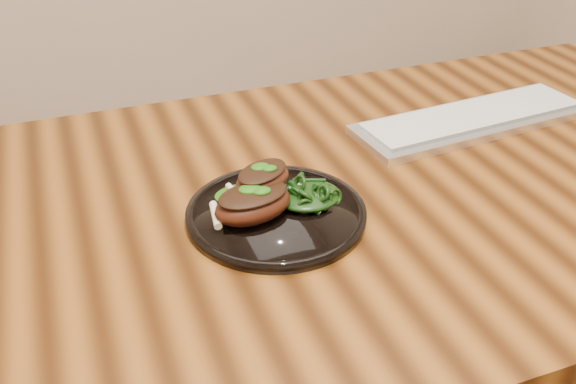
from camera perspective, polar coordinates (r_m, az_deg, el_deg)
The scene contains 7 objects.
desk at distance 0.99m, azimuth 2.80°, elevation -4.02°, with size 1.60×0.80×0.75m.
plate at distance 0.88m, azimuth -1.06°, elevation -1.91°, with size 0.25×0.25×0.01m.
lamb_chop_front at distance 0.84m, azimuth -3.18°, elevation -0.98°, with size 0.12×0.09×0.05m.
lamb_chop_back at distance 0.87m, azimuth -2.32°, elevation 1.21°, with size 0.11×0.10×0.04m.
herb_smear at distance 0.91m, azimuth -4.02°, elevation -0.09°, with size 0.08×0.05×0.01m, color #124907.
greens_heap at distance 0.88m, azimuth 1.79°, elevation 0.02°, with size 0.09×0.09×0.03m.
keyboard at distance 1.18m, azimuth 16.11°, elevation 6.26°, with size 0.45×0.17×0.02m.
Camera 1 is at (-0.33, -0.73, 1.25)m, focal length 40.00 mm.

